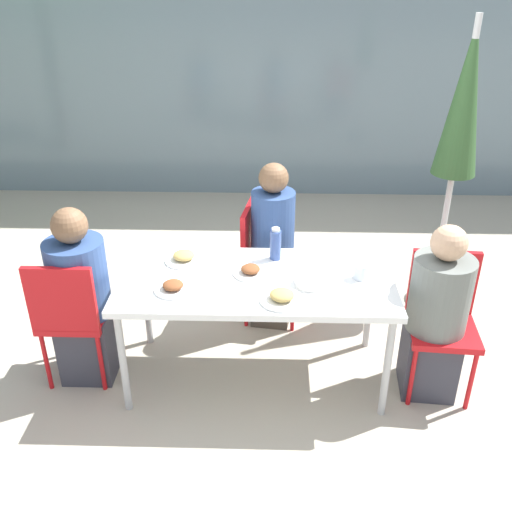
{
  "coord_description": "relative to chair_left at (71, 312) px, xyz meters",
  "views": [
    {
      "loc": [
        0.08,
        -2.92,
        2.43
      ],
      "look_at": [
        0.0,
        0.0,
        0.87
      ],
      "focal_mm": 40.0,
      "sensor_mm": 36.0,
      "label": 1
    }
  ],
  "objects": [
    {
      "name": "plate_3",
      "position": [
        0.66,
        0.28,
        0.23
      ],
      "size": [
        0.24,
        0.24,
        0.07
      ],
      "color": "white",
      "rests_on": "dining_table"
    },
    {
      "name": "plate_2",
      "position": [
        1.27,
        -0.17,
        0.23
      ],
      "size": [
        0.25,
        0.25,
        0.07
      ],
      "color": "white",
      "rests_on": "dining_table"
    },
    {
      "name": "chair_far",
      "position": [
        1.14,
        0.78,
        0.0
      ],
      "size": [
        0.46,
        0.46,
        0.88
      ],
      "rotation": [
        0.0,
        0.0,
        -1.72
      ],
      "color": "red",
      "rests_on": "ground"
    },
    {
      "name": "person_far",
      "position": [
        1.21,
        0.72,
        0.07
      ],
      "size": [
        0.31,
        0.31,
        1.22
      ],
      "rotation": [
        0.0,
        0.0,
        -1.72
      ],
      "color": "#473D33",
      "rests_on": "ground"
    },
    {
      "name": "chair_left",
      "position": [
        0.0,
        0.0,
        0.0
      ],
      "size": [
        0.4,
        0.4,
        0.88
      ],
      "rotation": [
        0.0,
        0.0,
        -0.0
      ],
      "color": "red",
      "rests_on": "ground"
    },
    {
      "name": "dining_table",
      "position": [
        1.12,
        0.08,
        0.15
      ],
      "size": [
        1.63,
        0.79,
        0.72
      ],
      "color": "white",
      "rests_on": "ground"
    },
    {
      "name": "drinking_cup",
      "position": [
        1.73,
        0.09,
        0.25
      ],
      "size": [
        0.08,
        0.08,
        0.09
      ],
      "color": "silver",
      "rests_on": "dining_table"
    },
    {
      "name": "chair_right",
      "position": [
        2.24,
        0.06,
        0.0
      ],
      "size": [
        0.43,
        0.43,
        0.88
      ],
      "rotation": [
        0.0,
        0.0,
        3.06
      ],
      "color": "red",
      "rests_on": "ground"
    },
    {
      "name": "building_facade",
      "position": [
        1.12,
        3.36,
        0.98
      ],
      "size": [
        10.0,
        0.2,
        3.0
      ],
      "color": "slate",
      "rests_on": "ground"
    },
    {
      "name": "plate_1",
      "position": [
        1.08,
        0.13,
        0.23
      ],
      "size": [
        0.21,
        0.21,
        0.06
      ],
      "color": "white",
      "rests_on": "dining_table"
    },
    {
      "name": "bottle",
      "position": [
        1.23,
        0.33,
        0.31
      ],
      "size": [
        0.07,
        0.07,
        0.21
      ],
      "color": "#334C8E",
      "rests_on": "dining_table"
    },
    {
      "name": "person_left",
      "position": [
        0.05,
        0.08,
        0.03
      ],
      "size": [
        0.36,
        0.36,
        1.16
      ],
      "rotation": [
        0.0,
        0.0,
        -0.0
      ],
      "color": "#383842",
      "rests_on": "ground"
    },
    {
      "name": "person_right",
      "position": [
        2.18,
        -0.01,
        0.01
      ],
      "size": [
        0.35,
        0.35,
        1.12
      ],
      "rotation": [
        0.0,
        0.0,
        3.06
      ],
      "color": "#383842",
      "rests_on": "ground"
    },
    {
      "name": "closed_umbrella",
      "position": [
        2.48,
        1.01,
        0.95
      ],
      "size": [
        0.36,
        0.36,
        2.1
      ],
      "color": "#333333",
      "rests_on": "ground"
    },
    {
      "name": "ground_plane",
      "position": [
        1.12,
        0.08,
        -0.52
      ],
      "size": [
        24.0,
        24.0,
        0.0
      ],
      "primitive_type": "plane",
      "color": "#B2A893"
    },
    {
      "name": "plate_0",
      "position": [
        0.65,
        -0.08,
        0.23
      ],
      "size": [
        0.21,
        0.21,
        0.06
      ],
      "color": "white",
      "rests_on": "dining_table"
    },
    {
      "name": "salad_bowl",
      "position": [
        1.43,
        0.01,
        0.23
      ],
      "size": [
        0.18,
        0.18,
        0.05
      ],
      "color": "white",
      "rests_on": "dining_table"
    }
  ]
}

